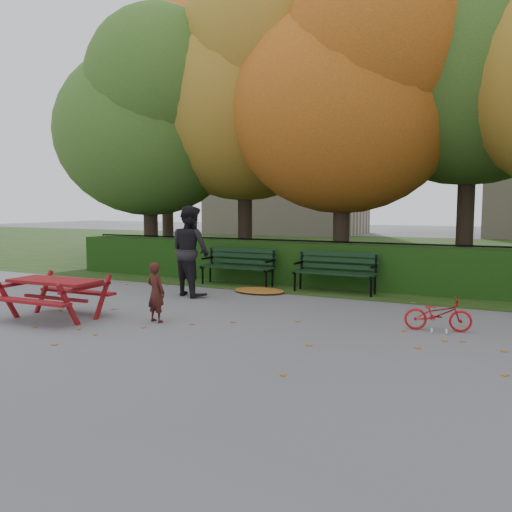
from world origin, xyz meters
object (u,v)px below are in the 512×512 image
at_px(tree_d, 488,41).
at_px(child, 156,292).
at_px(tree_a, 152,118).
at_px(bench_right, 336,269).
at_px(tree_f, 170,106).
at_px(picnic_table, 55,288).
at_px(bench_left, 239,263).
at_px(bicycle, 438,314).
at_px(tree_b, 252,87).
at_px(tree_c, 354,90).
at_px(adult, 190,251).

xyz_separation_m(tree_d, child, (-4.60, -7.56, -5.49)).
distance_m(tree_a, bench_right, 7.69).
bearing_deg(bench_right, tree_f, 146.08).
bearing_deg(tree_a, tree_f, 117.98).
xyz_separation_m(tree_a, picnic_table, (2.78, -6.43, -4.00)).
height_order(bench_left, bicycle, bench_left).
relative_size(child, bicycle, 1.01).
bearing_deg(tree_d, tree_a, -169.67).
distance_m(tree_a, tree_f, 4.31).
bearing_deg(tree_b, picnic_table, -89.77).
bearing_deg(bicycle, bench_right, 30.22).
xyz_separation_m(bench_right, bicycle, (2.39, -2.66, -0.26)).
bearing_deg(picnic_table, child, 15.32).
bearing_deg(bicycle, tree_c, 16.61).
distance_m(tree_a, bench_left, 5.89).
height_order(tree_c, bench_right, tree_c).
height_order(tree_d, tree_f, tree_d).
relative_size(tree_a, bench_left, 4.16).
height_order(tree_b, adult, tree_b).
bearing_deg(bench_left, adult, -98.42).
relative_size(tree_c, bench_left, 4.44).
relative_size(tree_d, picnic_table, 6.02).
bearing_deg(tree_b, bench_right, -40.67).
bearing_deg(picnic_table, tree_f, 113.29).
distance_m(bench_right, adult, 3.19).
bearing_deg(bench_right, tree_c, 96.70).
distance_m(tree_b, tree_d, 6.37).
height_order(tree_c, bicycle, tree_c).
distance_m(bench_left, picnic_table, 4.69).
bearing_deg(bench_right, tree_a, 163.39).
bearing_deg(bicycle, tree_d, -15.37).
xyz_separation_m(tree_b, picnic_table, (0.03, -7.60, -4.89)).
relative_size(bench_left, bench_right, 1.00).
bearing_deg(bicycle, picnic_table, 95.98).
xyz_separation_m(bench_right, adult, (-2.65, -1.72, 0.43)).
bearing_deg(bench_right, bench_left, 180.00).
bearing_deg(tree_a, bench_right, -16.61).
xyz_separation_m(tree_a, tree_b, (2.74, 1.17, 0.88)).
distance_m(tree_d, bench_left, 8.31).
height_order(child, bicycle, child).
bearing_deg(picnic_table, tree_d, 50.31).
bearing_deg(tree_d, tree_f, 169.67).
height_order(bench_right, bicycle, bench_right).
bearing_deg(bench_left, tree_a, 154.24).
xyz_separation_m(tree_f, bench_left, (5.83, -5.54, -5.17)).
xyz_separation_m(child, adult, (-0.83, 2.31, 0.46)).
xyz_separation_m(picnic_table, adult, (0.86, 2.84, 0.44)).
height_order(tree_c, picnic_table, tree_c).
xyz_separation_m(tree_a, bicycle, (8.68, -4.53, -4.26)).
bearing_deg(bench_left, tree_d, 34.26).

